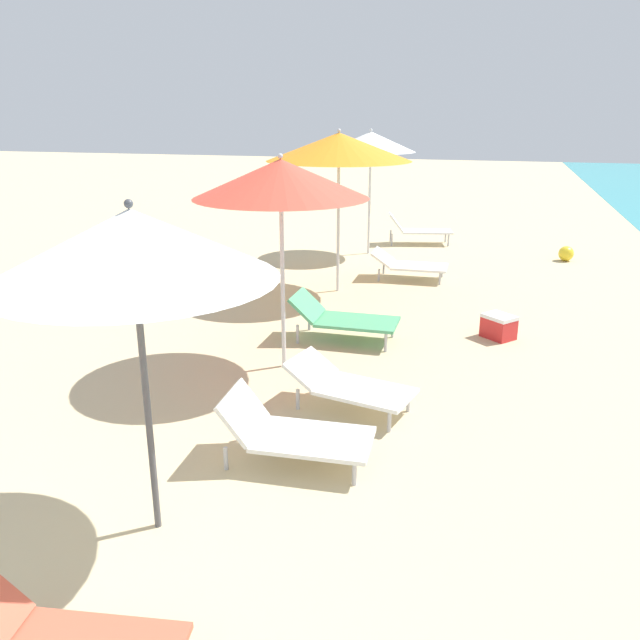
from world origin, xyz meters
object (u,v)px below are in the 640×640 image
object	(u,v)px
umbrella_farthest	(371,142)
beach_ball	(566,254)
umbrella_third	(281,179)
umbrella_second	(132,245)
cooler_box	(499,326)
lounger_third_shoreside	(342,317)
lounger_third_inland	(349,385)
lounger_second_shoreside	(292,432)
umbrella_fourth	(339,147)
lounger_farthest_shoreside	(418,229)
lounger_fourth_shoreside	(408,264)

from	to	relation	value
umbrella_farthest	beach_ball	distance (m)	4.64
umbrella_third	beach_ball	xyz separation A→B (m)	(3.85, 6.94, -2.10)
umbrella_second	umbrella_third	bearing A→B (deg)	91.09
cooler_box	lounger_third_shoreside	bearing A→B (deg)	-162.68
lounger_third_shoreside	lounger_third_inland	bearing A→B (deg)	-75.08
lounger_third_shoreside	cooler_box	bearing A→B (deg)	17.30
lounger_second_shoreside	beach_ball	world-z (taller)	lounger_second_shoreside
umbrella_second	umbrella_fourth	bearing A→B (deg)	91.94
lounger_third_inland	umbrella_fourth	size ratio (longest dim) A/B	0.52
lounger_third_inland	cooler_box	xyz separation A→B (m)	(1.50, 2.69, -0.11)
lounger_second_shoreside	lounger_farthest_shoreside	xyz separation A→B (m)	(-0.09, 9.97, 0.07)
lounger_farthest_shoreside	beach_ball	size ratio (longest dim) A/B	5.07
lounger_fourth_shoreside	umbrella_fourth	bearing A→B (deg)	-134.52
umbrella_second	umbrella_fourth	xyz separation A→B (m)	(-0.23, 6.76, 0.25)
lounger_farthest_shoreside	cooler_box	xyz separation A→B (m)	(1.85, -6.16, -0.19)
lounger_fourth_shoreside	lounger_farthest_shoreside	size ratio (longest dim) A/B	0.89
cooler_box	lounger_farthest_shoreside	bearing A→B (deg)	106.73
lounger_fourth_shoreside	umbrella_farthest	xyz separation A→B (m)	(-1.13, 1.98, 2.06)
umbrella_third	lounger_third_inland	size ratio (longest dim) A/B	1.80
lounger_fourth_shoreside	lounger_third_inland	bearing A→B (deg)	-89.59
lounger_third_shoreside	beach_ball	bearing A→B (deg)	59.97
lounger_third_inland	umbrella_third	bearing A→B (deg)	150.54
umbrella_third	lounger_farthest_shoreside	xyz separation A→B (m)	(0.67, 7.89, -1.90)
lounger_second_shoreside	umbrella_farthest	xyz separation A→B (m)	(-0.99, 8.69, 2.05)
umbrella_second	umbrella_fourth	distance (m)	6.77
lounger_farthest_shoreside	beach_ball	world-z (taller)	lounger_farthest_shoreside
lounger_third_inland	lounger_farthest_shoreside	world-z (taller)	lounger_farthest_shoreside
lounger_third_inland	cooler_box	distance (m)	3.08
lounger_third_shoreside	beach_ball	world-z (taller)	lounger_third_shoreside
umbrella_fourth	cooler_box	size ratio (longest dim) A/B	5.17
lounger_fourth_shoreside	beach_ball	world-z (taller)	lounger_fourth_shoreside
lounger_second_shoreside	cooler_box	world-z (taller)	lounger_second_shoreside
umbrella_third	lounger_third_shoreside	bearing A→B (deg)	66.49
umbrella_third	lounger_farthest_shoreside	bearing A→B (deg)	85.12
cooler_box	umbrella_second	bearing A→B (deg)	-116.24
umbrella_fourth	beach_ball	world-z (taller)	umbrella_fourth
lounger_fourth_shoreside	cooler_box	bearing A→B (deg)	-61.44
beach_ball	lounger_second_shoreside	bearing A→B (deg)	-108.89
lounger_third_shoreside	umbrella_fourth	size ratio (longest dim) A/B	0.53
umbrella_farthest	umbrella_second	bearing A→B (deg)	-88.31
cooler_box	lounger_fourth_shoreside	bearing A→B (deg)	119.39
umbrella_second	lounger_farthest_shoreside	distance (m)	11.31
lounger_third_inland	umbrella_fourth	distance (m)	5.08
umbrella_farthest	umbrella_third	bearing A→B (deg)	-88.02
lounger_third_shoreside	lounger_farthest_shoreside	size ratio (longest dim) A/B	0.92
lounger_third_shoreside	beach_ball	distance (m)	6.75
umbrella_fourth	umbrella_farthest	bearing A→B (deg)	91.14
umbrella_third	lounger_third_inland	world-z (taller)	umbrella_third
beach_ball	lounger_fourth_shoreside	bearing A→B (deg)	-141.78
umbrella_fourth	lounger_farthest_shoreside	size ratio (longest dim) A/B	1.74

